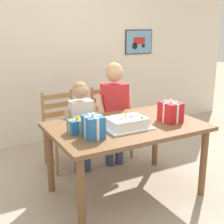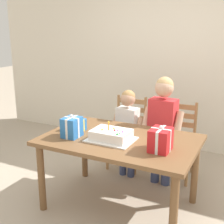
% 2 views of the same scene
% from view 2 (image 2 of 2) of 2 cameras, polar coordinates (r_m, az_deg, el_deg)
% --- Properties ---
extents(ground_plane, '(20.00, 20.00, 0.00)m').
position_cam_2_polar(ground_plane, '(3.29, 1.42, -17.25)').
color(ground_plane, tan).
extents(back_wall, '(6.40, 0.11, 2.60)m').
position_cam_2_polar(back_wall, '(4.60, 11.98, 9.20)').
color(back_wall, silver).
rests_on(back_wall, ground).
extents(dining_table, '(1.50, 0.97, 0.75)m').
position_cam_2_polar(dining_table, '(2.99, 1.50, -6.61)').
color(dining_table, brown).
rests_on(dining_table, ground).
extents(birthday_cake, '(0.44, 0.34, 0.19)m').
position_cam_2_polar(birthday_cake, '(2.88, -0.15, -4.45)').
color(birthday_cake, white).
rests_on(birthday_cake, dining_table).
extents(gift_box_red_large, '(0.17, 0.13, 0.16)m').
position_cam_2_polar(gift_box_red_large, '(3.18, -6.67, -2.35)').
color(gift_box_red_large, '#286BB7').
rests_on(gift_box_red_large, dining_table).
extents(gift_box_beside_cake, '(0.16, 0.19, 0.23)m').
position_cam_2_polar(gift_box_beside_cake, '(2.98, -7.61, -2.87)').
color(gift_box_beside_cake, '#286BB7').
rests_on(gift_box_beside_cake, dining_table).
extents(gift_box_corner_small, '(0.18, 0.22, 0.23)m').
position_cam_2_polar(gift_box_corner_small, '(2.66, 9.19, -5.21)').
color(gift_box_corner_small, red).
rests_on(gift_box_corner_small, dining_table).
extents(chair_left, '(0.44, 0.44, 0.92)m').
position_cam_2_polar(chair_left, '(3.98, 2.97, -3.77)').
color(chair_left, '#A87A4C').
rests_on(chair_left, ground).
extents(chair_right, '(0.44, 0.44, 0.92)m').
position_cam_2_polar(chair_right, '(3.78, 12.07, -5.15)').
color(chair_right, '#A87A4C').
rests_on(chair_right, ground).
extents(child_older, '(0.47, 0.28, 1.28)m').
position_cam_2_polar(child_older, '(3.44, 9.57, -1.66)').
color(child_older, '#38426B').
rests_on(child_older, ground).
extents(child_younger, '(0.40, 0.23, 1.09)m').
position_cam_2_polar(child_younger, '(3.62, 2.95, -2.50)').
color(child_younger, '#38426B').
rests_on(child_younger, ground).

